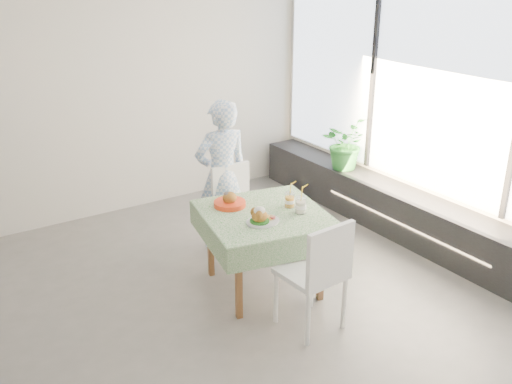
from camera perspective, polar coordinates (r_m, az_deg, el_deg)
floor at (r=4.88m, az=-8.11°, el=-12.87°), size 6.00×6.00×0.00m
wall_back at (r=6.53m, az=-18.47°, el=8.73°), size 6.00×0.02×2.80m
wall_front at (r=2.42m, az=17.40°, el=-13.47°), size 6.00×0.02×2.80m
wall_right at (r=6.06m, az=17.80°, el=7.85°), size 0.02×5.00×2.80m
window_pane at (r=5.99m, az=17.89°, el=10.14°), size 0.01×4.80×2.18m
window_ledge at (r=6.27m, az=15.44°, el=-2.56°), size 0.40×4.80×0.50m
cafe_table at (r=5.09m, az=0.78°, el=-4.98°), size 1.23×1.23×0.74m
chair_far at (r=5.76m, az=-1.57°, el=-3.63°), size 0.43×0.43×0.91m
chair_near at (r=4.66m, az=5.57°, el=-10.15°), size 0.48×0.48×0.96m
diner at (r=5.73m, az=-3.42°, el=1.61°), size 0.60×0.42×1.56m
main_dish at (r=4.76m, az=0.52°, el=-2.58°), size 0.30×0.30×0.15m
juice_cup_orange at (r=5.08m, az=3.38°, el=-0.84°), size 0.10×0.10×0.27m
juice_cup_lemonade at (r=4.96m, az=4.50°, el=-1.36°), size 0.10×0.10×0.29m
second_dish at (r=5.10m, az=-2.65°, el=-1.00°), size 0.29×0.29×0.14m
potted_plant at (r=6.78m, az=8.84°, el=4.89°), size 0.74×0.72×0.62m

